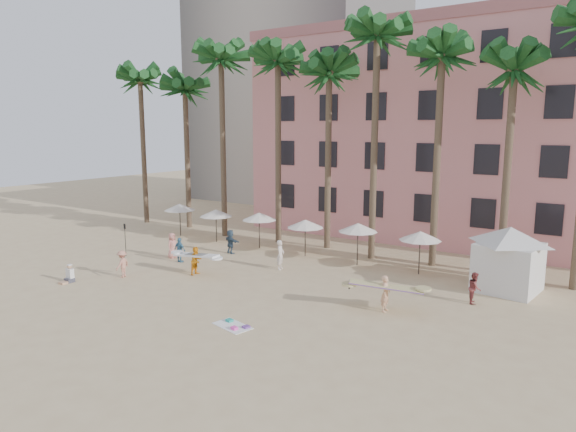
% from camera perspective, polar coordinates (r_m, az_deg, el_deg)
% --- Properties ---
extents(ground, '(120.00, 120.00, 0.00)m').
position_cam_1_polar(ground, '(25.32, -11.62, -10.46)').
color(ground, '#D1B789').
rests_on(ground, ground).
extents(pink_hotel, '(35.00, 14.00, 16.00)m').
position_cam_1_polar(pink_hotel, '(43.64, 20.86, 8.28)').
color(pink_hotel, '#DE8788').
rests_on(pink_hotel, ground).
extents(palm_row, '(44.40, 5.40, 16.30)m').
position_cam_1_polar(palm_row, '(35.84, 6.39, 16.61)').
color(palm_row, brown).
rests_on(palm_row, ground).
extents(umbrella_row, '(22.50, 2.70, 2.73)m').
position_cam_1_polar(umbrella_row, '(35.85, -0.77, -0.40)').
color(umbrella_row, '#332B23').
rests_on(umbrella_row, ground).
extents(cabana, '(4.98, 4.98, 3.50)m').
position_cam_1_polar(cabana, '(29.83, 23.35, -3.83)').
color(cabana, silver).
rests_on(cabana, ground).
extents(beach_towel, '(1.98, 1.38, 0.14)m').
position_cam_1_polar(beach_towel, '(23.35, -6.04, -12.00)').
color(beach_towel, white).
rests_on(beach_towel, ground).
extents(carrier_yellow, '(3.48, 2.01, 1.77)m').
position_cam_1_polar(carrier_yellow, '(25.09, 10.80, -8.19)').
color(carrier_yellow, tan).
rests_on(carrier_yellow, ground).
extents(carrier_white, '(3.01, 1.00, 1.69)m').
position_cam_1_polar(carrier_white, '(31.16, -10.14, -4.79)').
color(carrier_white, '#FFA01A').
rests_on(carrier_white, ground).
extents(beachgoers, '(19.96, 9.06, 1.84)m').
position_cam_1_polar(beachgoers, '(32.48, -6.69, -4.24)').
color(beachgoers, '#395065').
rests_on(beachgoers, ground).
extents(paddle, '(0.18, 0.04, 2.23)m').
position_cam_1_polar(paddle, '(36.74, -17.65, -2.08)').
color(paddle, black).
rests_on(paddle, ground).
extents(seated_man, '(0.45, 0.79, 1.02)m').
position_cam_1_polar(seated_man, '(31.83, -23.17, -6.18)').
color(seated_man, '#3F3F4C').
rests_on(seated_man, ground).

